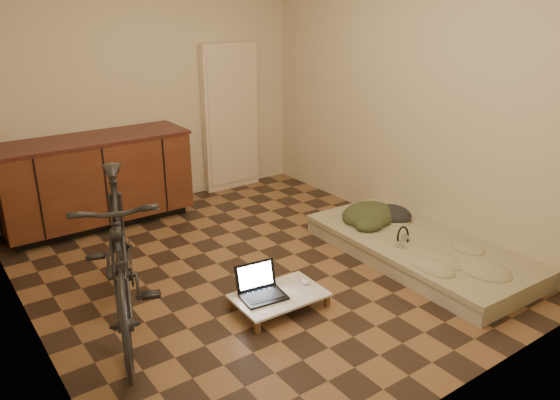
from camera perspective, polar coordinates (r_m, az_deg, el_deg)
room_shell at (r=4.28m, az=-3.06°, el=8.55°), size 3.50×4.00×2.60m
cabinets at (r=5.71m, az=-18.67°, el=1.90°), size 1.84×0.62×0.91m
appliance_panel at (r=6.48m, az=-5.22°, el=8.55°), size 0.70×0.10×1.70m
bicycle at (r=3.82m, az=-16.42°, el=-4.83°), size 1.13×1.94×1.21m
futon at (r=5.00m, az=14.39°, el=-4.96°), size 1.03×2.07×0.18m
clothing_pile at (r=5.28m, az=10.01°, el=-0.84°), size 0.59×0.50×0.23m
headphones at (r=4.82m, az=12.74°, el=-3.73°), size 0.25×0.24×0.14m
lap_desk at (r=4.11m, az=-0.10°, el=-9.99°), size 0.69×0.45×0.11m
laptop at (r=4.08m, az=-2.04°, el=-9.26°), size 0.35×0.32×0.22m
mouse at (r=4.25m, az=2.63°, el=-8.43°), size 0.08×0.12×0.04m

